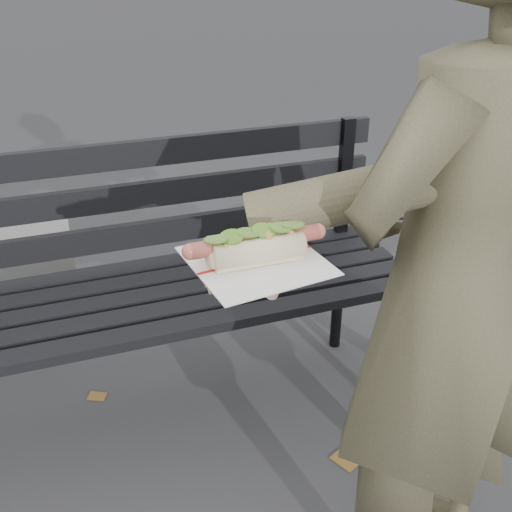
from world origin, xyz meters
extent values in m
cylinder|color=black|center=(0.62, 0.66, 0.23)|extent=(0.04, 0.04, 0.45)
cylinder|color=black|center=(0.62, 1.00, 0.23)|extent=(0.04, 0.04, 0.45)
cube|color=black|center=(-0.05, 0.65, 0.47)|extent=(1.50, 0.07, 0.03)
cube|color=black|center=(-0.05, 0.74, 0.47)|extent=(1.50, 0.07, 0.03)
cube|color=black|center=(-0.05, 0.83, 0.47)|extent=(1.50, 0.07, 0.03)
cube|color=black|center=(-0.05, 0.92, 0.47)|extent=(1.50, 0.07, 0.03)
cube|color=black|center=(-0.05, 1.01, 0.47)|extent=(1.50, 0.07, 0.03)
cube|color=black|center=(0.62, 1.02, 0.67)|extent=(0.04, 0.03, 0.42)
cube|color=black|center=(-0.05, 1.04, 0.57)|extent=(1.50, 0.02, 0.08)
cube|color=black|center=(-0.05, 1.04, 0.70)|extent=(1.50, 0.02, 0.08)
cube|color=black|center=(-0.05, 1.04, 0.83)|extent=(1.50, 0.02, 0.08)
imported|color=#41402B|center=(0.40, 0.16, 0.78)|extent=(0.66, 0.53, 1.56)
cylinder|color=#41402B|center=(0.25, 0.16, 1.02)|extent=(0.51, 0.23, 0.19)
cylinder|color=#D8A384|center=(0.02, 0.10, 0.96)|extent=(0.09, 0.08, 0.07)
ellipsoid|color=#D8A384|center=(-0.02, 0.09, 0.95)|extent=(0.10, 0.11, 0.03)
cylinder|color=#D8A384|center=(-0.07, 0.06, 0.95)|extent=(0.05, 0.02, 0.02)
cylinder|color=#D8A384|center=(-0.07, 0.08, 0.95)|extent=(0.05, 0.02, 0.02)
cylinder|color=#D8A384|center=(-0.07, 0.10, 0.95)|extent=(0.05, 0.02, 0.02)
cylinder|color=#D8A384|center=(-0.07, 0.12, 0.95)|extent=(0.05, 0.02, 0.02)
cylinder|color=#D8A384|center=(-0.01, 0.03, 0.95)|extent=(0.04, 0.05, 0.02)
cube|color=white|center=(-0.02, 0.09, 0.97)|extent=(0.21, 0.21, 0.00)
cube|color=#B21E1E|center=(-0.02, 0.09, 0.97)|extent=(0.19, 0.03, 0.00)
cylinder|color=#BE5949|center=(-0.02, 0.09, 1.00)|extent=(0.20, 0.02, 0.02)
sphere|color=#BE5949|center=(-0.12, 0.09, 1.00)|extent=(0.03, 0.02, 0.02)
sphere|color=#BE5949|center=(0.08, 0.09, 1.00)|extent=(0.02, 0.02, 0.02)
sphere|color=#9E6B2D|center=(0.03, 0.08, 1.01)|extent=(0.01, 0.01, 0.01)
sphere|color=#9E6B2D|center=(-0.08, 0.10, 1.01)|extent=(0.01, 0.01, 0.01)
sphere|color=#9E6B2D|center=(-0.03, 0.09, 1.01)|extent=(0.01, 0.01, 0.01)
sphere|color=#9E6B2D|center=(0.03, 0.11, 1.00)|extent=(0.01, 0.01, 0.01)
sphere|color=#9E6B2D|center=(-0.08, 0.07, 1.01)|extent=(0.01, 0.01, 0.01)
sphere|color=#9E6B2D|center=(-0.08, 0.09, 1.00)|extent=(0.01, 0.01, 0.01)
sphere|color=#9E6B2D|center=(-0.02, 0.08, 1.00)|extent=(0.01, 0.01, 0.01)
sphere|color=#9E6B2D|center=(-0.05, 0.08, 1.00)|extent=(0.01, 0.01, 0.01)
sphere|color=#9E6B2D|center=(-0.05, 0.07, 1.01)|extent=(0.01, 0.01, 0.01)
sphere|color=#9E6B2D|center=(0.00, 0.07, 1.00)|extent=(0.01, 0.01, 0.01)
sphere|color=#9E6B2D|center=(-0.07, 0.07, 1.01)|extent=(0.01, 0.01, 0.01)
sphere|color=#9E6B2D|center=(-0.07, 0.09, 1.01)|extent=(0.01, 0.01, 0.01)
sphere|color=#9E6B2D|center=(-0.01, 0.11, 1.01)|extent=(0.01, 0.01, 0.01)
sphere|color=#9E6B2D|center=(0.00, 0.10, 1.01)|extent=(0.01, 0.01, 0.01)
sphere|color=#9E6B2D|center=(-0.04, 0.09, 1.01)|extent=(0.01, 0.01, 0.01)
sphere|color=#9E6B2D|center=(-0.02, 0.09, 1.01)|extent=(0.01, 0.01, 0.01)
sphere|color=#9E6B2D|center=(-0.04, 0.11, 1.01)|extent=(0.01, 0.01, 0.01)
sphere|color=#9E6B2D|center=(0.01, 0.10, 1.01)|extent=(0.01, 0.01, 0.01)
sphere|color=#9E6B2D|center=(-0.02, 0.08, 1.00)|extent=(0.01, 0.01, 0.01)
sphere|color=#9E6B2D|center=(0.04, 0.07, 1.01)|extent=(0.01, 0.01, 0.01)
sphere|color=#9E6B2D|center=(-0.05, 0.07, 1.00)|extent=(0.01, 0.01, 0.01)
sphere|color=#9E6B2D|center=(-0.01, 0.11, 1.01)|extent=(0.01, 0.01, 0.01)
sphere|color=#9E6B2D|center=(0.00, 0.08, 1.01)|extent=(0.01, 0.01, 0.01)
sphere|color=#9E6B2D|center=(0.03, 0.10, 1.01)|extent=(0.01, 0.01, 0.01)
sphere|color=#9E6B2D|center=(-0.03, 0.10, 1.01)|extent=(0.01, 0.01, 0.01)
sphere|color=#9E6B2D|center=(0.01, 0.11, 1.01)|extent=(0.01, 0.01, 0.01)
sphere|color=#9E6B2D|center=(-0.03, 0.10, 1.01)|extent=(0.01, 0.01, 0.01)
sphere|color=#9E6B2D|center=(0.04, 0.11, 1.01)|extent=(0.01, 0.01, 0.01)
cylinder|color=#548B25|center=(-0.08, 0.08, 1.02)|extent=(0.04, 0.04, 0.01)
cylinder|color=#548B25|center=(-0.06, 0.09, 1.02)|extent=(0.04, 0.04, 0.01)
cylinder|color=#548B25|center=(-0.03, 0.09, 1.02)|extent=(0.04, 0.04, 0.01)
cylinder|color=#548B25|center=(0.00, 0.09, 1.02)|extent=(0.04, 0.04, 0.01)
cylinder|color=#548B25|center=(0.02, 0.09, 1.02)|extent=(0.04, 0.04, 0.01)
cylinder|color=#548B25|center=(0.04, 0.09, 1.02)|extent=(0.04, 0.04, 0.01)
cube|color=brown|center=(0.84, 0.92, 0.00)|extent=(0.07, 0.08, 0.00)
cube|color=brown|center=(0.90, 1.67, 0.00)|extent=(0.08, 0.09, 0.00)
cube|color=brown|center=(0.77, 2.06, 0.00)|extent=(0.07, 0.09, 0.00)
cube|color=brown|center=(0.83, 0.64, 0.00)|extent=(0.05, 0.04, 0.00)
cube|color=brown|center=(-0.28, 1.00, 0.00)|extent=(0.07, 0.06, 0.00)
cube|color=brown|center=(0.40, 0.47, 0.00)|extent=(0.08, 0.09, 0.00)
camera|label=1|loc=(-0.27, -0.66, 1.41)|focal=42.00mm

